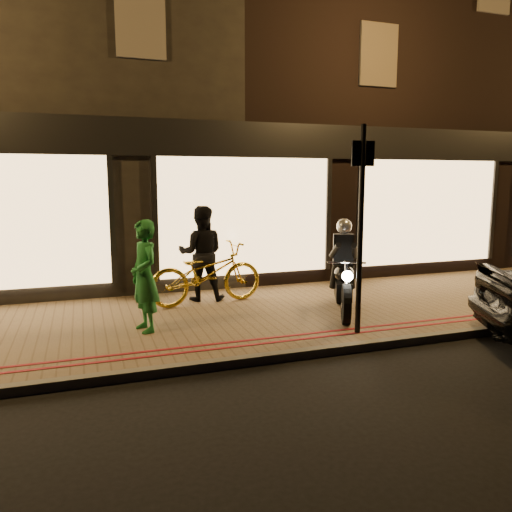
{
  "coord_description": "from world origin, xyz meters",
  "views": [
    {
      "loc": [
        -3.17,
        -5.75,
        2.36
      ],
      "look_at": [
        -0.47,
        1.98,
        1.1
      ],
      "focal_mm": 35.0,
      "sensor_mm": 36.0,
      "label": 1
    }
  ],
  "objects_px": {
    "sign_post": "(361,219)",
    "person_green": "(144,276)",
    "motorcycle": "(343,277)",
    "bicycle_gold": "(206,273)"
  },
  "relations": [
    {
      "from": "motorcycle",
      "to": "bicycle_gold",
      "type": "height_order",
      "value": "motorcycle"
    },
    {
      "from": "sign_post",
      "to": "person_green",
      "type": "xyz_separation_m",
      "value": [
        -2.94,
        1.13,
        -0.84
      ]
    },
    {
      "from": "sign_post",
      "to": "person_green",
      "type": "relative_size",
      "value": 1.8
    },
    {
      "from": "motorcycle",
      "to": "bicycle_gold",
      "type": "relative_size",
      "value": 0.85
    },
    {
      "from": "sign_post",
      "to": "person_green",
      "type": "distance_m",
      "value": 3.26
    },
    {
      "from": "bicycle_gold",
      "to": "person_green",
      "type": "height_order",
      "value": "person_green"
    },
    {
      "from": "sign_post",
      "to": "person_green",
      "type": "height_order",
      "value": "sign_post"
    },
    {
      "from": "bicycle_gold",
      "to": "person_green",
      "type": "bearing_deg",
      "value": 128.73
    },
    {
      "from": "bicycle_gold",
      "to": "person_green",
      "type": "relative_size",
      "value": 1.28
    },
    {
      "from": "motorcycle",
      "to": "sign_post",
      "type": "distance_m",
      "value": 1.55
    }
  ]
}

